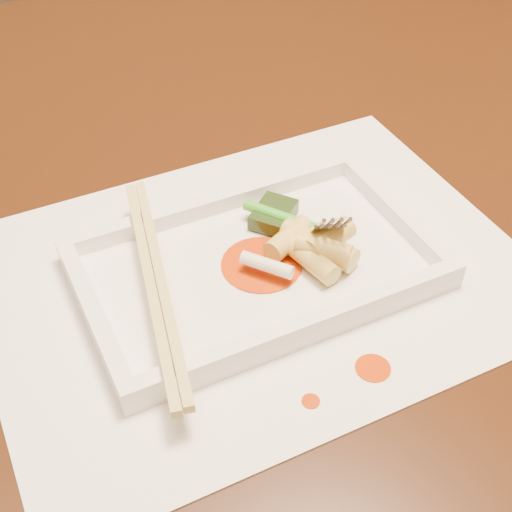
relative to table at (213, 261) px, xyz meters
name	(u,v)px	position (x,y,z in m)	size (l,w,h in m)	color
table	(213,261)	(0.00, 0.00, 0.00)	(1.40, 0.90, 0.75)	black
placemat	(256,274)	(-0.02, -0.13, 0.10)	(0.40, 0.30, 0.00)	white
sauce_splatter_a	(373,368)	(0.01, -0.24, 0.10)	(0.02, 0.02, 0.00)	#C03805
sauce_splatter_b	(311,401)	(-0.04, -0.25, 0.10)	(0.01, 0.01, 0.00)	#C03805
plate_base	(256,270)	(-0.02, -0.13, 0.11)	(0.26, 0.16, 0.01)	white
plate_rim_far	(216,203)	(-0.02, -0.06, 0.12)	(0.26, 0.01, 0.01)	white
plate_rim_near	(304,326)	(-0.02, -0.20, 0.12)	(0.26, 0.01, 0.01)	white
plate_rim_left	(94,313)	(-0.14, -0.13, 0.12)	(0.01, 0.14, 0.01)	white
plate_rim_right	(396,212)	(0.11, -0.13, 0.12)	(0.01, 0.14, 0.01)	white
veg_piece	(273,214)	(0.02, -0.09, 0.12)	(0.04, 0.03, 0.01)	black
scallion_white	(267,265)	(-0.01, -0.14, 0.12)	(0.01, 0.01, 0.04)	#EAEACC
scallion_green	(293,221)	(0.03, -0.11, 0.12)	(0.01, 0.01, 0.09)	#2A9618
chopstick_a	(150,283)	(-0.10, -0.13, 0.13)	(0.01, 0.22, 0.01)	tan
chopstick_b	(161,280)	(-0.09, -0.13, 0.13)	(0.01, 0.22, 0.01)	tan
fork	(332,147)	(0.05, -0.11, 0.18)	(0.09, 0.10, 0.14)	silver
sauce_blob_0	(262,264)	(-0.01, -0.13, 0.11)	(0.06, 0.06, 0.00)	#C03805
rice_cake_0	(309,258)	(0.02, -0.15, 0.12)	(0.02, 0.02, 0.05)	#DCCD66
rice_cake_1	(289,239)	(0.01, -0.12, 0.12)	(0.02, 0.02, 0.04)	#DCCD66
rice_cake_2	(323,249)	(0.03, -0.15, 0.13)	(0.02, 0.02, 0.04)	#DCCD66
rice_cake_3	(331,251)	(0.04, -0.15, 0.12)	(0.02, 0.02, 0.04)	#DCCD66
rice_cake_4	(312,241)	(0.03, -0.13, 0.12)	(0.02, 0.02, 0.05)	#DCCD66
rice_cake_5	(329,239)	(0.04, -0.14, 0.13)	(0.02, 0.02, 0.04)	#DCCD66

